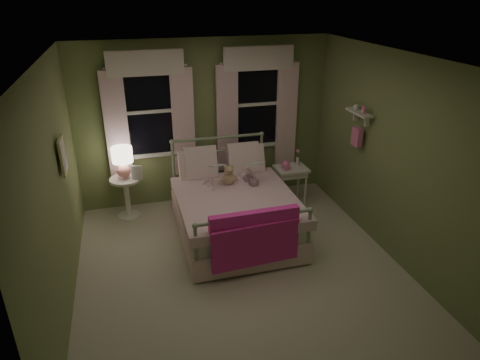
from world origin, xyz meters
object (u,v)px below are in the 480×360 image
object	(u,v)px
bed	(234,210)
child_left	(207,167)
teddy_bear	(229,176)
nightstand_right	(291,173)
nightstand_left	(127,192)
child_right	(245,161)
table_lamp	(123,159)

from	to	relation	value
bed	child_left	bearing A→B (deg)	123.60
teddy_bear	nightstand_right	bearing A→B (deg)	18.46
teddy_bear	nightstand_left	distance (m)	1.63
bed	nightstand_left	size ratio (longest dim) A/B	3.13
child_right	nightstand_right	bearing A→B (deg)	-173.83
table_lamp	nightstand_left	bearing A→B (deg)	0.00
nightstand_left	table_lamp	distance (m)	0.54
bed	child_left	size ratio (longest dim) A/B	3.05
teddy_bear	child_left	bearing A→B (deg)	150.50
teddy_bear	nightstand_left	xyz separation A→B (m)	(-1.45, 0.65, -0.37)
child_right	bed	bearing A→B (deg)	48.20
nightstand_left	table_lamp	size ratio (longest dim) A/B	1.37
nightstand_right	bed	bearing A→B (deg)	-150.33
bed	nightstand_left	xyz separation A→B (m)	(-1.45, 0.91, 0.03)
bed	teddy_bear	size ratio (longest dim) A/B	6.51
child_right	table_lamp	world-z (taller)	child_right
bed	child_left	distance (m)	0.72
teddy_bear	nightstand_right	size ratio (longest dim) A/B	0.49
teddy_bear	table_lamp	bearing A→B (deg)	155.94
teddy_bear	nightstand_right	xyz separation A→B (m)	(1.12, 0.37, -0.24)
child_right	table_lamp	size ratio (longest dim) A/B	1.52
child_right	nightstand_left	bearing A→B (deg)	-23.98
table_lamp	nightstand_right	world-z (taller)	table_lamp
bed	child_left	world-z (taller)	child_left
child_left	nightstand_right	distance (m)	1.46
child_left	teddy_bear	bearing A→B (deg)	150.54
bed	child_right	bearing A→B (deg)	56.40
nightstand_right	child_left	bearing A→B (deg)	-171.28
child_left	child_right	distance (m)	0.56
teddy_bear	nightstand_right	distance (m)	1.20
table_lamp	teddy_bear	bearing A→B (deg)	-24.06
bed	table_lamp	xyz separation A→B (m)	(-1.45, 0.91, 0.57)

